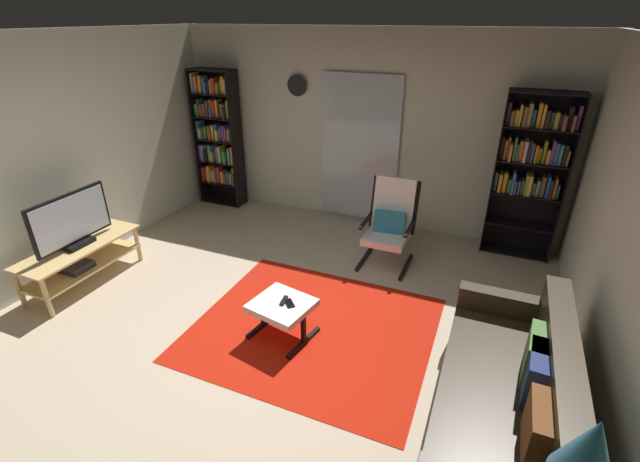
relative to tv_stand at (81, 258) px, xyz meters
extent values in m
plane|color=#C0AA8F|center=(2.29, -0.02, -0.31)|extent=(7.02, 7.02, 0.00)
cube|color=beige|center=(2.29, 2.88, 0.99)|extent=(5.60, 0.06, 2.60)
cube|color=beige|center=(-0.41, -0.02, 0.99)|extent=(0.06, 6.00, 2.60)
cube|color=silver|center=(2.27, 2.82, 0.74)|extent=(1.10, 0.01, 2.00)
cube|color=red|center=(2.69, 0.25, -0.31)|extent=(2.22, 1.93, 0.01)
cube|color=tan|center=(0.00, 0.01, 0.15)|extent=(0.50, 1.32, 0.02)
cube|color=tan|center=(0.00, 0.01, -0.10)|extent=(0.46, 1.26, 0.02)
cylinder|color=tan|center=(0.20, -0.59, -0.09)|extent=(0.05, 0.05, 0.45)
cylinder|color=tan|center=(0.20, 0.62, -0.09)|extent=(0.05, 0.05, 0.45)
cylinder|color=tan|center=(-0.20, -0.59, -0.09)|extent=(0.05, 0.05, 0.45)
cylinder|color=tan|center=(-0.20, 0.62, -0.09)|extent=(0.05, 0.05, 0.45)
cube|color=#28282D|center=(0.00, -0.08, -0.05)|extent=(0.30, 0.28, 0.07)
cube|color=black|center=(0.00, 0.01, 0.18)|extent=(0.20, 0.32, 0.05)
cube|color=black|center=(0.00, 0.01, 0.48)|extent=(0.04, 0.92, 0.54)
cube|color=silver|center=(0.02, 0.01, 0.48)|extent=(0.01, 0.86, 0.49)
cube|color=black|center=(-0.24, 2.61, 0.70)|extent=(0.02, 0.30, 2.03)
cube|color=black|center=(0.42, 2.61, 0.70)|extent=(0.02, 0.30, 2.03)
cube|color=black|center=(0.09, 2.75, 0.70)|extent=(0.68, 0.02, 2.03)
cube|color=black|center=(0.09, 2.61, -0.30)|extent=(0.65, 0.28, 0.02)
cube|color=black|center=(0.09, 2.61, 0.03)|extent=(0.65, 0.28, 0.02)
cube|color=black|center=(0.09, 2.61, 0.36)|extent=(0.65, 0.28, 0.02)
cube|color=black|center=(0.09, 2.61, 0.70)|extent=(0.65, 0.28, 0.02)
cube|color=black|center=(0.09, 2.61, 1.04)|extent=(0.65, 0.28, 0.02)
cube|color=black|center=(0.09, 2.61, 1.38)|extent=(0.65, 0.28, 0.02)
cube|color=black|center=(0.09, 2.61, 1.70)|extent=(0.65, 0.28, 0.02)
cube|color=red|center=(-0.21, 2.61, 0.14)|extent=(0.03, 0.21, 0.22)
cube|color=red|center=(-0.17, 2.60, 0.12)|extent=(0.03, 0.12, 0.17)
cube|color=gold|center=(-0.13, 2.61, 0.14)|extent=(0.03, 0.17, 0.21)
cube|color=gold|center=(-0.09, 2.59, 0.16)|extent=(0.04, 0.18, 0.26)
cube|color=gold|center=(-0.05, 2.60, 0.12)|extent=(0.03, 0.12, 0.18)
cube|color=beige|center=(-0.01, 2.61, 0.12)|extent=(0.03, 0.19, 0.17)
cube|color=brown|center=(0.03, 2.59, 0.16)|extent=(0.03, 0.18, 0.24)
cube|color=red|center=(0.06, 2.60, 0.16)|extent=(0.04, 0.15, 0.25)
cube|color=#D03C36|center=(0.10, 2.62, 0.13)|extent=(0.02, 0.13, 0.19)
cube|color=orange|center=(0.14, 2.60, 0.13)|extent=(0.04, 0.14, 0.19)
cube|color=brown|center=(0.19, 2.61, 0.12)|extent=(0.04, 0.18, 0.17)
cube|color=teal|center=(0.23, 2.61, 0.13)|extent=(0.03, 0.16, 0.19)
cube|color=#9C943A|center=(0.29, 2.60, 0.12)|extent=(0.04, 0.13, 0.17)
cube|color=#A78E3E|center=(0.33, 2.61, 0.17)|extent=(0.03, 0.13, 0.27)
cube|color=brown|center=(0.36, 2.59, 0.13)|extent=(0.02, 0.22, 0.19)
cube|color=#8D3587|center=(-0.20, 2.61, 0.49)|extent=(0.04, 0.21, 0.24)
cube|color=teal|center=(-0.16, 2.60, 0.49)|extent=(0.04, 0.21, 0.23)
cube|color=#172D26|center=(-0.12, 2.59, 0.46)|extent=(0.03, 0.24, 0.17)
cube|color=orange|center=(-0.08, 2.62, 0.46)|extent=(0.03, 0.15, 0.17)
cube|color=teal|center=(-0.03, 2.62, 0.50)|extent=(0.04, 0.24, 0.25)
cube|color=gold|center=(0.01, 2.61, 0.45)|extent=(0.03, 0.23, 0.16)
cube|color=#1B2430|center=(0.06, 2.59, 0.46)|extent=(0.03, 0.12, 0.18)
cube|color=#3959B1|center=(0.10, 2.59, 0.49)|extent=(0.04, 0.16, 0.23)
cube|color=gold|center=(0.15, 2.59, 0.50)|extent=(0.04, 0.20, 0.26)
cube|color=#307749|center=(0.20, 2.61, 0.46)|extent=(0.04, 0.20, 0.17)
cube|color=#2E884E|center=(0.25, 2.59, 0.47)|extent=(0.04, 0.23, 0.19)
cube|color=orange|center=(0.29, 2.61, 0.49)|extent=(0.02, 0.13, 0.23)
cube|color=teal|center=(0.33, 2.60, 0.49)|extent=(0.04, 0.23, 0.23)
cube|color=orange|center=(0.37, 2.60, 0.50)|extent=(0.03, 0.21, 0.26)
cube|color=#2F5DA3|center=(-0.21, 2.61, 0.84)|extent=(0.03, 0.18, 0.26)
cube|color=gold|center=(-0.17, 2.60, 0.79)|extent=(0.03, 0.21, 0.16)
cube|color=#39783E|center=(-0.13, 2.60, 0.79)|extent=(0.03, 0.22, 0.15)
cube|color=#43783F|center=(-0.09, 2.62, 0.81)|extent=(0.04, 0.19, 0.19)
cube|color=orange|center=(-0.03, 2.61, 0.81)|extent=(0.03, 0.14, 0.20)
cube|color=brown|center=(0.01, 2.60, 0.82)|extent=(0.04, 0.21, 0.21)
cube|color=gold|center=(0.05, 2.61, 0.82)|extent=(0.03, 0.18, 0.22)
cube|color=#2A5DB3|center=(0.10, 2.62, 0.83)|extent=(0.04, 0.16, 0.23)
cube|color=gold|center=(0.14, 2.61, 0.79)|extent=(0.03, 0.23, 0.16)
cube|color=#3358AE|center=(0.18, 2.62, 0.81)|extent=(0.03, 0.15, 0.21)
cube|color=#242A1C|center=(0.22, 2.62, 0.81)|extent=(0.04, 0.11, 0.20)
cube|color=#923E97|center=(0.25, 2.61, 0.83)|extent=(0.02, 0.22, 0.23)
cube|color=#903586|center=(0.29, 2.62, 0.81)|extent=(0.02, 0.22, 0.20)
cube|color=gold|center=(0.32, 2.61, 0.80)|extent=(0.03, 0.15, 0.18)
cube|color=#262E1C|center=(0.37, 2.60, 0.82)|extent=(0.04, 0.19, 0.22)
cube|color=#357942|center=(-0.20, 2.59, 1.14)|extent=(0.04, 0.14, 0.17)
cube|color=#328D3F|center=(-0.17, 2.62, 1.17)|extent=(0.02, 0.16, 0.24)
cube|color=#2C783D|center=(-0.13, 2.59, 1.14)|extent=(0.02, 0.23, 0.17)
cube|color=red|center=(-0.11, 2.60, 1.13)|extent=(0.02, 0.19, 0.17)
cube|color=brown|center=(-0.07, 2.61, 1.14)|extent=(0.04, 0.17, 0.19)
cube|color=#2C1C26|center=(-0.03, 2.61, 1.13)|extent=(0.02, 0.19, 0.15)
cube|color=brown|center=(0.01, 2.61, 1.17)|extent=(0.02, 0.22, 0.24)
cube|color=olive|center=(0.04, 2.61, 1.17)|extent=(0.03, 0.12, 0.25)
cube|color=#3E6BB2|center=(0.07, 2.59, 1.13)|extent=(0.02, 0.20, 0.15)
cube|color=red|center=(0.10, 2.61, 1.17)|extent=(0.04, 0.16, 0.24)
cube|color=orange|center=(0.15, 2.62, 1.18)|extent=(0.04, 0.14, 0.25)
cube|color=black|center=(0.18, 2.62, 1.16)|extent=(0.02, 0.14, 0.22)
cube|color=brown|center=(0.22, 2.61, 1.15)|extent=(0.03, 0.11, 0.20)
cube|color=#5E9E93|center=(0.27, 2.61, 1.14)|extent=(0.04, 0.12, 0.18)
cube|color=#2A2932|center=(0.31, 2.59, 1.14)|extent=(0.03, 0.23, 0.18)
cube|color=olive|center=(0.35, 2.60, 1.18)|extent=(0.03, 0.15, 0.26)
cube|color=beige|center=(-0.21, 2.60, 1.52)|extent=(0.02, 0.18, 0.27)
cube|color=blue|center=(-0.18, 2.61, 1.50)|extent=(0.03, 0.18, 0.21)
cube|color=orange|center=(-0.14, 2.60, 1.50)|extent=(0.02, 0.20, 0.23)
cube|color=#CB3F31|center=(-0.11, 2.61, 1.47)|extent=(0.03, 0.16, 0.17)
cube|color=orange|center=(-0.07, 2.59, 1.51)|extent=(0.04, 0.17, 0.23)
cube|color=#3368AB|center=(-0.02, 2.59, 1.49)|extent=(0.04, 0.12, 0.20)
cube|color=#3D56B4|center=(0.03, 2.60, 1.47)|extent=(0.03, 0.23, 0.16)
cube|color=purple|center=(0.08, 2.61, 1.48)|extent=(0.04, 0.12, 0.19)
cube|color=#A68E2C|center=(0.12, 2.60, 1.48)|extent=(0.03, 0.19, 0.19)
cube|color=#BF3235|center=(0.16, 2.61, 1.50)|extent=(0.04, 0.23, 0.22)
cube|color=olive|center=(0.21, 2.59, 1.46)|extent=(0.02, 0.16, 0.15)
cube|color=gold|center=(0.25, 2.63, 1.49)|extent=(0.04, 0.10, 0.20)
cube|color=gold|center=(0.30, 2.59, 1.51)|extent=(0.03, 0.11, 0.24)
cube|color=beige|center=(0.34, 2.61, 1.49)|extent=(0.03, 0.18, 0.21)
cube|color=black|center=(4.04, 2.63, 0.68)|extent=(0.02, 0.30, 1.98)
cube|color=black|center=(4.82, 2.63, 0.68)|extent=(0.02, 0.30, 1.98)
cube|color=black|center=(4.43, 2.78, 0.68)|extent=(0.80, 0.02, 1.98)
cube|color=black|center=(4.43, 2.63, -0.30)|extent=(0.76, 0.28, 0.02)
cube|color=black|center=(4.43, 2.63, 0.08)|extent=(0.76, 0.28, 0.02)
cube|color=black|center=(4.43, 2.63, 0.48)|extent=(0.76, 0.28, 0.02)
cube|color=black|center=(4.43, 2.63, 0.88)|extent=(0.76, 0.28, 0.02)
cube|color=black|center=(4.43, 2.63, 1.27)|extent=(0.76, 0.28, 0.02)
cube|color=black|center=(4.43, 2.63, 1.65)|extent=(0.76, 0.28, 0.02)
cube|color=#5C9793|center=(4.08, 2.65, 0.60)|extent=(0.03, 0.15, 0.23)
cube|color=orange|center=(4.12, 2.62, 0.60)|extent=(0.04, 0.19, 0.22)
cube|color=gold|center=(4.18, 2.62, 0.61)|extent=(0.04, 0.12, 0.24)
cube|color=green|center=(4.23, 2.62, 0.57)|extent=(0.04, 0.14, 0.17)
cube|color=#3C68A7|center=(4.27, 2.62, 0.62)|extent=(0.03, 0.24, 0.26)
cube|color=teal|center=(4.30, 2.62, 0.57)|extent=(0.03, 0.19, 0.16)
cube|color=#894793|center=(4.34, 2.62, 0.57)|extent=(0.02, 0.18, 0.16)
cube|color=#34843B|center=(4.37, 2.63, 0.57)|extent=(0.04, 0.14, 0.17)
cube|color=olive|center=(4.41, 2.63, 0.61)|extent=(0.03, 0.22, 0.25)
cube|color=gold|center=(4.45, 2.62, 0.61)|extent=(0.04, 0.19, 0.24)
cube|color=brown|center=(4.50, 2.63, 0.57)|extent=(0.03, 0.11, 0.16)
cube|color=teal|center=(4.54, 2.62, 0.58)|extent=(0.04, 0.12, 0.19)
cube|color=brown|center=(4.59, 2.63, 0.61)|extent=(0.04, 0.13, 0.24)
cube|color=#3462B8|center=(4.64, 2.62, 0.62)|extent=(0.03, 0.16, 0.26)
cube|color=#1E2925|center=(4.67, 2.62, 0.60)|extent=(0.03, 0.21, 0.23)
cube|color=orange|center=(4.72, 2.64, 0.61)|extent=(0.03, 0.20, 0.24)
cube|color=teal|center=(4.76, 2.63, 0.57)|extent=(0.02, 0.12, 0.16)
cube|color=#202A1F|center=(4.08, 2.63, 1.02)|extent=(0.03, 0.12, 0.26)
cube|color=orange|center=(4.11, 2.63, 1.00)|extent=(0.02, 0.14, 0.23)
cube|color=brown|center=(4.14, 2.65, 1.02)|extent=(0.02, 0.15, 0.27)
cube|color=orange|center=(4.17, 2.61, 0.99)|extent=(0.03, 0.23, 0.20)
cube|color=#448E3F|center=(4.21, 2.64, 1.02)|extent=(0.02, 0.21, 0.27)
cube|color=#365BAF|center=(4.24, 2.61, 0.98)|extent=(0.02, 0.13, 0.19)
cube|color=orange|center=(4.28, 2.63, 1.00)|extent=(0.04, 0.13, 0.23)
cube|color=beige|center=(4.32, 2.63, 1.01)|extent=(0.04, 0.22, 0.24)
cube|color=#29242E|center=(4.37, 2.65, 1.01)|extent=(0.04, 0.21, 0.25)
cube|color=#3B66A3|center=(4.40, 2.61, 1.00)|extent=(0.02, 0.16, 0.22)
cube|color=orange|center=(4.44, 2.64, 0.99)|extent=(0.03, 0.20, 0.20)
cube|color=gold|center=(4.48, 2.64, 0.97)|extent=(0.04, 0.10, 0.17)
cube|color=#979C33|center=(4.52, 2.64, 1.01)|extent=(0.03, 0.12, 0.25)
cube|color=gold|center=(4.57, 2.62, 0.97)|extent=(0.04, 0.13, 0.16)
cube|color=purple|center=(4.61, 2.65, 1.02)|extent=(0.03, 0.18, 0.27)
cube|color=#3264A3|center=(4.64, 2.63, 1.01)|extent=(0.04, 0.15, 0.25)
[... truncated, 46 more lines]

